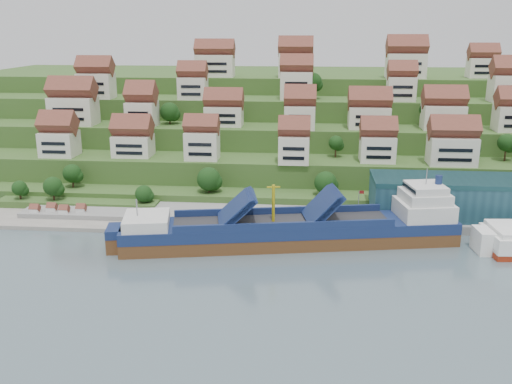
# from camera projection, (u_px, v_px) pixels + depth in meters

# --- Properties ---
(ground) EXTENTS (300.00, 300.00, 0.00)m
(ground) POSITION_uv_depth(u_px,v_px,m) (284.00, 241.00, 135.28)
(ground) COLOR slate
(ground) RESTS_ON ground
(quay) EXTENTS (180.00, 14.00, 2.20)m
(quay) POSITION_uv_depth(u_px,v_px,m) (364.00, 219.00, 147.60)
(quay) COLOR gray
(quay) RESTS_ON ground
(pebble_beach) EXTENTS (45.00, 20.00, 1.00)m
(pebble_beach) POSITION_uv_depth(u_px,v_px,m) (68.00, 216.00, 151.62)
(pebble_beach) COLOR gray
(pebble_beach) RESTS_ON ground
(hillside) EXTENTS (260.00, 128.00, 31.00)m
(hillside) POSITION_uv_depth(u_px,v_px,m) (295.00, 125.00, 231.36)
(hillside) COLOR #2D4C1E
(hillside) RESTS_ON ground
(hillside_village) EXTENTS (158.97, 65.59, 28.78)m
(hillside_village) POSITION_uv_depth(u_px,v_px,m) (304.00, 106.00, 185.61)
(hillside_village) COLOR silver
(hillside_village) RESTS_ON ground
(hillside_trees) EXTENTS (142.22, 62.31, 31.11)m
(hillside_trees) POSITION_uv_depth(u_px,v_px,m) (261.00, 138.00, 174.00)
(hillside_trees) COLOR #1A4216
(hillside_trees) RESTS_ON ground
(warehouse) EXTENTS (60.00, 15.00, 10.00)m
(warehouse) POSITION_uv_depth(u_px,v_px,m) (491.00, 198.00, 145.05)
(warehouse) COLOR #204856
(warehouse) RESTS_ON quay
(flagpole) EXTENTS (1.28, 0.16, 8.00)m
(flagpole) POSITION_uv_depth(u_px,v_px,m) (359.00, 203.00, 141.37)
(flagpole) COLOR gray
(flagpole) RESTS_ON quay
(beach_huts) EXTENTS (14.40, 3.70, 2.20)m
(beach_huts) POSITION_uv_depth(u_px,v_px,m) (58.00, 212.00, 150.15)
(beach_huts) COLOR white
(beach_huts) RESTS_ON pebble_beach
(cargo_ship) EXTENTS (78.72, 26.35, 17.26)m
(cargo_ship) POSITION_uv_depth(u_px,v_px,m) (299.00, 230.00, 133.18)
(cargo_ship) COLOR brown
(cargo_ship) RESTS_ON ground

